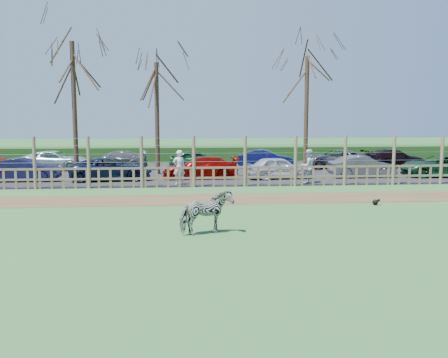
{
  "coord_description": "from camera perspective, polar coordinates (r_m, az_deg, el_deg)",
  "views": [
    {
      "loc": [
        -0.57,
        -16.05,
        3.5
      ],
      "look_at": [
        1.0,
        2.5,
        1.1
      ],
      "focal_mm": 40.0,
      "sensor_mm": 36.0,
      "label": 1
    }
  ],
  "objects": [
    {
      "name": "tree_left",
      "position": [
        29.24,
        -16.85,
        11.19
      ],
      "size": [
        4.8,
        4.8,
        7.88
      ],
      "color": "#3D2B1E",
      "rests_on": "ground"
    },
    {
      "name": "car_13",
      "position": [
        34.77,
        18.84,
        2.24
      ],
      "size": [
        4.24,
        1.94,
        1.2
      ],
      "primitive_type": "imported",
      "rotation": [
        0.0,
        0.0,
        1.64
      ],
      "color": "black",
      "rests_on": "asphalt"
    },
    {
      "name": "car_3",
      "position": [
        27.34,
        -2.71,
        1.33
      ],
      "size": [
        4.18,
        1.79,
        1.2
      ],
      "primitive_type": "imported",
      "rotation": [
        0.0,
        0.0,
        4.74
      ],
      "color": "#940905",
      "rests_on": "asphalt"
    },
    {
      "name": "car_10",
      "position": [
        32.18,
        -3.12,
        2.24
      ],
      "size": [
        3.59,
        1.61,
        1.2
      ],
      "primitive_type": "imported",
      "rotation": [
        0.0,
        0.0,
        1.52
      ],
      "color": "#175529",
      "rests_on": "asphalt"
    },
    {
      "name": "car_4",
      "position": [
        27.36,
        6.25,
        1.3
      ],
      "size": [
        3.68,
        1.87,
        1.2
      ],
      "primitive_type": "imported",
      "rotation": [
        0.0,
        0.0,
        1.7
      ],
      "color": "silver",
      "rests_on": "asphalt"
    },
    {
      "name": "car_6",
      "position": [
        30.63,
        23.33,
        1.39
      ],
      "size": [
        4.47,
        2.34,
        1.2
      ],
      "primitive_type": "imported",
      "rotation": [
        0.0,
        0.0,
        4.63
      ],
      "color": "#144C2A",
      "rests_on": "asphalt"
    },
    {
      "name": "crow",
      "position": [
        20.37,
        16.94,
        -2.53
      ],
      "size": [
        0.3,
        0.22,
        0.25
      ],
      "color": "black",
      "rests_on": "ground"
    },
    {
      "name": "car_2",
      "position": [
        27.22,
        -12.81,
        1.13
      ],
      "size": [
        4.49,
        2.41,
        1.2
      ],
      "primitive_type": "imported",
      "rotation": [
        0.0,
        0.0,
        1.67
      ],
      "color": "#111C3A",
      "rests_on": "asphalt"
    },
    {
      "name": "visitor_b",
      "position": [
        25.76,
        9.58,
        1.46
      ],
      "size": [
        1.01,
        0.9,
        1.72
      ],
      "primitive_type": "imported",
      "rotation": [
        0.0,
        0.0,
        3.49
      ],
      "color": "silver",
      "rests_on": "asphalt"
    },
    {
      "name": "car_1",
      "position": [
        28.19,
        -21.87,
        0.99
      ],
      "size": [
        3.65,
        1.3,
        1.2
      ],
      "primitive_type": "imported",
      "rotation": [
        0.0,
        0.0,
        1.58
      ],
      "color": "#161741",
      "rests_on": "asphalt"
    },
    {
      "name": "tree_right",
      "position": [
        31.04,
        9.45,
        10.47
      ],
      "size": [
        4.8,
        4.8,
        7.35
      ],
      "color": "#3D2B1E",
      "rests_on": "ground"
    },
    {
      "name": "car_8",
      "position": [
        33.33,
        -18.72,
        2.04
      ],
      "size": [
        4.5,
        2.43,
        1.2
      ],
      "primitive_type": "imported",
      "rotation": [
        0.0,
        0.0,
        1.47
      ],
      "color": "#ABC4C7",
      "rests_on": "asphalt"
    },
    {
      "name": "tree_mid",
      "position": [
        29.62,
        -7.71,
        9.93
      ],
      "size": [
        4.8,
        4.8,
        6.83
      ],
      "color": "#3D2B1E",
      "rests_on": "ground"
    },
    {
      "name": "car_9",
      "position": [
        32.22,
        -12.37,
        2.09
      ],
      "size": [
        4.25,
        2.0,
        1.2
      ],
      "primitive_type": "imported",
      "rotation": [
        0.0,
        0.0,
        4.79
      ],
      "color": "#595C5E",
      "rests_on": "asphalt"
    },
    {
      "name": "hedge",
      "position": [
        37.68,
        -3.96,
        2.84
      ],
      "size": [
        46.0,
        2.0,
        1.1
      ],
      "primitive_type": "cube",
      "color": "#1E4716",
      "rests_on": "ground"
    },
    {
      "name": "car_12",
      "position": [
        33.43,
        12.68,
        2.26
      ],
      "size": [
        4.55,
        2.56,
        1.2
      ],
      "primitive_type": "imported",
      "rotation": [
        0.0,
        0.0,
        4.58
      ],
      "color": "#5C5466",
      "rests_on": "asphalt"
    },
    {
      "name": "visitor_a",
      "position": [
        24.9,
        -5.16,
        1.33
      ],
      "size": [
        0.72,
        0.58,
        1.72
      ],
      "primitive_type": "imported",
      "rotation": [
        0.0,
        0.0,
        3.45
      ],
      "color": "silver",
      "rests_on": "asphalt"
    },
    {
      "name": "car_5",
      "position": [
        28.87,
        15.51,
        1.4
      ],
      "size": [
        3.68,
        1.38,
        1.2
      ],
      "primitive_type": "imported",
      "rotation": [
        0.0,
        0.0,
        1.6
      ],
      "color": "#54545D",
      "rests_on": "asphalt"
    },
    {
      "name": "fence",
      "position": [
        24.21,
        -3.46,
        0.94
      ],
      "size": [
        30.16,
        0.16,
        2.5
      ],
      "color": "brown",
      "rests_on": "ground"
    },
    {
      "name": "asphalt",
      "position": [
        30.76,
        -3.74,
        0.84
      ],
      "size": [
        44.0,
        13.0,
        0.04
      ],
      "primitive_type": "cube",
      "color": "#232326",
      "rests_on": "ground"
    },
    {
      "name": "car_11",
      "position": [
        32.69,
        4.75,
        2.3
      ],
      "size": [
        3.78,
        1.75,
        1.2
      ],
      "primitive_type": "imported",
      "rotation": [
        0.0,
        0.0,
        1.44
      ],
      "color": "#0F1752",
      "rests_on": "asphalt"
    },
    {
      "name": "ground",
      "position": [
        16.44,
        -2.75,
        -4.96
      ],
      "size": [
        120.0,
        120.0,
        0.0
      ],
      "primitive_type": "plane",
      "color": "#4F8947",
      "rests_on": "ground"
    },
    {
      "name": "dirt_strip",
      "position": [
        20.86,
        -3.2,
        -2.31
      ],
      "size": [
        34.0,
        2.8,
        0.01
      ],
      "primitive_type": "cube",
      "color": "brown",
      "rests_on": "ground"
    },
    {
      "name": "zebra",
      "position": [
        14.66,
        -2.05,
        -3.85
      ],
      "size": [
        1.71,
        1.23,
        1.31
      ],
      "primitive_type": "imported",
      "rotation": [
        0.0,
        0.0,
        1.95
      ],
      "color": "gray",
      "rests_on": "ground"
    }
  ]
}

